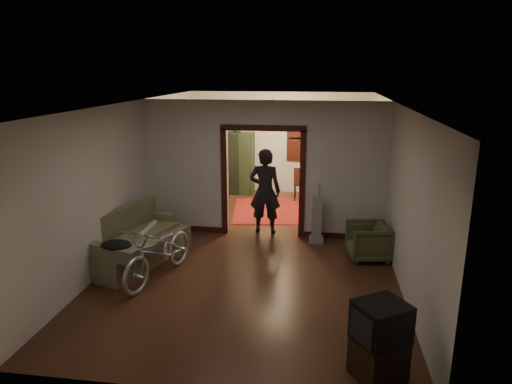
% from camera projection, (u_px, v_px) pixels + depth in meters
% --- Properties ---
extents(floor, '(5.00, 8.50, 0.01)m').
position_uv_depth(floor, '(258.00, 247.00, 9.01)').
color(floor, black).
rests_on(floor, ground).
extents(ceiling, '(5.00, 8.50, 0.01)m').
position_uv_depth(ceiling, '(258.00, 103.00, 8.28)').
color(ceiling, white).
rests_on(ceiling, floor).
extents(wall_back, '(5.00, 0.02, 2.80)m').
position_uv_depth(wall_back, '(279.00, 143.00, 12.71)').
color(wall_back, beige).
rests_on(wall_back, floor).
extents(wall_left, '(0.02, 8.50, 2.80)m').
position_uv_depth(wall_left, '(133.00, 174.00, 8.99)').
color(wall_left, beige).
rests_on(wall_left, floor).
extents(wall_right, '(0.02, 8.50, 2.80)m').
position_uv_depth(wall_right, '(394.00, 182.00, 8.30)').
color(wall_right, beige).
rests_on(wall_right, floor).
extents(partition_wall, '(5.00, 0.14, 2.80)m').
position_uv_depth(partition_wall, '(263.00, 169.00, 9.36)').
color(partition_wall, beige).
rests_on(partition_wall, floor).
extents(door_casing, '(1.74, 0.20, 2.32)m').
position_uv_depth(door_casing, '(263.00, 184.00, 9.44)').
color(door_casing, black).
rests_on(door_casing, floor).
extents(far_window, '(0.98, 0.06, 1.28)m').
position_uv_depth(far_window, '(305.00, 138.00, 12.53)').
color(far_window, black).
rests_on(far_window, wall_back).
extents(chandelier, '(0.24, 0.24, 0.24)m').
position_uv_depth(chandelier, '(273.00, 115.00, 10.79)').
color(chandelier, '#FFE0A5').
rests_on(chandelier, ceiling).
extents(light_switch, '(0.08, 0.01, 0.12)m').
position_uv_depth(light_switch, '(314.00, 179.00, 9.19)').
color(light_switch, silver).
rests_on(light_switch, partition_wall).
extents(sofa, '(1.53, 2.26, 0.95)m').
position_uv_depth(sofa, '(136.00, 237.00, 8.20)').
color(sofa, brown).
rests_on(sofa, floor).
extents(rolled_paper, '(0.10, 0.76, 0.10)m').
position_uv_depth(rolled_paper, '(148.00, 229.00, 8.46)').
color(rolled_paper, beige).
rests_on(rolled_paper, sofa).
extents(jacket, '(0.50, 0.38, 0.15)m').
position_uv_depth(jacket, '(116.00, 245.00, 7.28)').
color(jacket, black).
rests_on(jacket, sofa).
extents(bicycle, '(1.08, 1.94, 0.96)m').
position_uv_depth(bicycle, '(159.00, 251.00, 7.52)').
color(bicycle, silver).
rests_on(bicycle, floor).
extents(armchair, '(0.84, 0.83, 0.67)m').
position_uv_depth(armchair, '(368.00, 241.00, 8.37)').
color(armchair, '#424929').
rests_on(armchair, floor).
extents(tv_stand, '(0.69, 0.68, 0.47)m').
position_uv_depth(tv_stand, '(378.00, 358.00, 5.15)').
color(tv_stand, black).
rests_on(tv_stand, floor).
extents(crt_tv, '(0.71, 0.69, 0.46)m').
position_uv_depth(crt_tv, '(381.00, 322.00, 5.03)').
color(crt_tv, black).
rests_on(crt_tv, tv_stand).
extents(vacuum, '(0.31, 0.25, 0.97)m').
position_uv_depth(vacuum, '(317.00, 220.00, 9.11)').
color(vacuum, gray).
rests_on(vacuum, floor).
extents(person, '(0.68, 0.46, 1.82)m').
position_uv_depth(person, '(265.00, 191.00, 9.59)').
color(person, black).
rests_on(person, floor).
extents(oriental_rug, '(1.91, 2.35, 0.02)m').
position_uv_depth(oriental_rug, '(267.00, 210.00, 11.29)').
color(oriental_rug, maroon).
rests_on(oriental_rug, floor).
extents(locker, '(0.92, 0.60, 1.72)m').
position_uv_depth(locker, '(238.00, 163.00, 12.70)').
color(locker, '#1F2D1B').
rests_on(locker, floor).
extents(globe, '(0.30, 0.30, 0.30)m').
position_uv_depth(globe, '(237.00, 124.00, 12.42)').
color(globe, '#1E5972').
rests_on(globe, locker).
extents(desk, '(0.96, 0.57, 0.69)m').
position_uv_depth(desk, '(317.00, 187.00, 12.22)').
color(desk, black).
rests_on(desk, floor).
extents(desk_chair, '(0.51, 0.51, 0.91)m').
position_uv_depth(desk_chair, '(302.00, 184.00, 12.10)').
color(desk_chair, black).
rests_on(desk_chair, floor).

